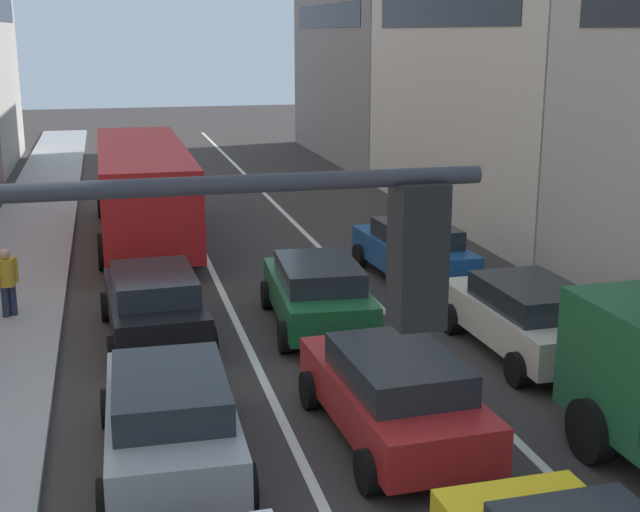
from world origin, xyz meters
TOP-DOWN VIEW (x-y plane):
  - sidewalk_left at (-6.70, 20.00)m, footprint 2.60×64.00m
  - lane_stripe_left at (-1.70, 20.00)m, footprint 0.16×60.00m
  - lane_stripe_right at (1.70, 20.00)m, footprint 0.16×60.00m
  - building_row_right at (9.90, 22.07)m, footprint 7.20×43.90m
  - traffic_light_pole at (-4.45, -0.64)m, footprint 3.58×0.38m
  - sedan_centre_lane_second at (-0.16, 6.61)m, footprint 2.23×4.38m
  - wagon_left_lane_second at (-3.57, 6.58)m, footprint 2.13×4.34m
  - hatchback_centre_lane_third at (-0.03, 12.08)m, footprint 2.27×4.40m
  - sedan_left_lane_third at (-3.48, 12.13)m, footprint 2.20×4.37m
  - sedan_right_lane_behind_truck at (3.56, 9.52)m, footprint 2.15×4.35m
  - wagon_right_lane_far at (3.23, 15.09)m, footprint 2.26×4.39m
  - bus_mid_queue_primary at (-3.24, 21.10)m, footprint 2.83×10.51m
  - pedestrian_near_kerb at (-6.51, 14.03)m, footprint 0.46×0.35m

SIDE VIEW (x-z plane):
  - lane_stripe_left at x=-1.70m, z-range 0.00..0.01m
  - lane_stripe_right at x=1.70m, z-range 0.00..0.01m
  - sidewalk_left at x=-6.70m, z-range 0.00..0.14m
  - sedan_centre_lane_second at x=-0.16m, z-range 0.05..1.54m
  - wagon_left_lane_second at x=-3.57m, z-range 0.05..1.54m
  - hatchback_centre_lane_third at x=-0.03m, z-range 0.05..1.54m
  - sedan_left_lane_third at x=-3.48m, z-range 0.05..1.54m
  - sedan_right_lane_behind_truck at x=3.56m, z-range 0.05..1.54m
  - wagon_right_lane_far at x=3.23m, z-range 0.05..1.54m
  - pedestrian_near_kerb at x=-6.51m, z-range 0.12..1.78m
  - bus_mid_queue_primary at x=-3.24m, z-range 0.31..3.21m
  - traffic_light_pole at x=-4.45m, z-range 1.07..6.57m
  - building_row_right at x=9.90m, z-range -0.04..12.84m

